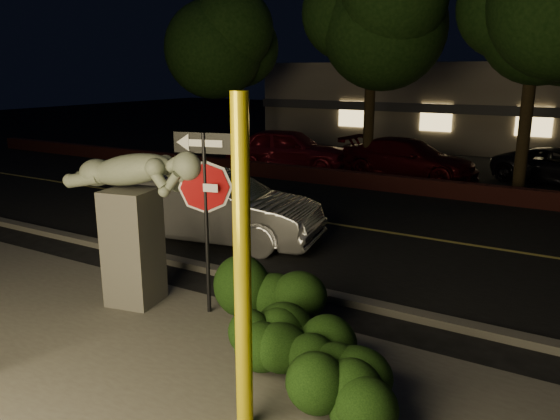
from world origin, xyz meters
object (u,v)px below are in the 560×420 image
object	(u,v)px
parked_car_red	(288,149)
signpost	(205,188)
silver_sedan	(216,208)
parked_car_darkred	(408,159)
sculpture	(133,210)
yellow_pole_right	(242,272)

from	to	relation	value
parked_car_red	signpost	bearing A→B (deg)	-168.21
signpost	parked_car_red	bearing A→B (deg)	100.40
silver_sedan	parked_car_darkred	size ratio (longest dim) A/B	0.97
parked_car_red	parked_car_darkred	distance (m)	4.44
signpost	parked_car_darkred	xyz separation A→B (m)	(-0.77, 12.09, -1.29)
silver_sedan	sculpture	bearing A→B (deg)	-174.84
parked_car_red	silver_sedan	bearing A→B (deg)	-172.69
silver_sedan	parked_car_darkred	world-z (taller)	silver_sedan
silver_sedan	parked_car_darkred	bearing A→B (deg)	-18.86
signpost	yellow_pole_right	bearing A→B (deg)	-58.59
yellow_pole_right	sculpture	world-z (taller)	yellow_pole_right
parked_car_red	parked_car_darkred	xyz separation A→B (m)	(4.39, 0.61, -0.09)
silver_sedan	signpost	bearing A→B (deg)	-155.12
parked_car_darkred	sculpture	bearing A→B (deg)	-176.12
silver_sedan	parked_car_red	size ratio (longest dim) A/B	1.00
yellow_pole_right	signpost	world-z (taller)	yellow_pole_right
sculpture	silver_sedan	bearing A→B (deg)	94.13
parked_car_red	parked_car_darkred	world-z (taller)	parked_car_red
sculpture	parked_car_darkred	world-z (taller)	sculpture
yellow_pole_right	sculpture	bearing A→B (deg)	151.74
sculpture	silver_sedan	world-z (taller)	sculpture
yellow_pole_right	sculpture	xyz separation A→B (m)	(-3.24, 1.74, -0.19)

